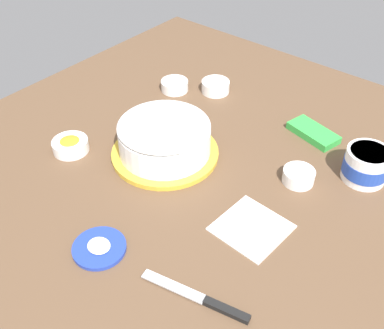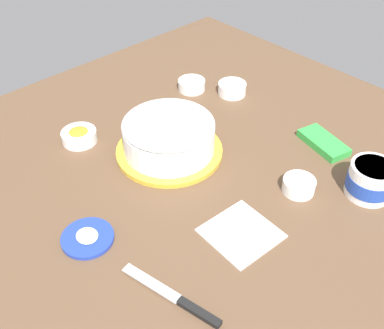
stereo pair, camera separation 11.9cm
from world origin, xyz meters
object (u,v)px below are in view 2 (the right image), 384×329
object	(u,v)px
sprinkle_bowl_rainbow	(232,88)
sprinkle_bowl_orange	(79,136)
spreading_knife	(179,300)
sprinkle_bowl_green	(192,85)
frosted_cake	(169,137)
sprinkle_bowl_pink	(299,185)
frosting_tub	(371,180)
frosting_tub_lid	(88,238)
paper_napkin	(241,233)
candy_box_lower	(323,143)

from	to	relation	value
sprinkle_bowl_rainbow	sprinkle_bowl_orange	bearing A→B (deg)	76.61
spreading_knife	sprinkle_bowl_green	distance (m)	0.81
frosted_cake	sprinkle_bowl_orange	xyz separation A→B (m)	(0.22, 0.15, -0.04)
spreading_knife	sprinkle_bowl_rainbow	xyz separation A→B (m)	(0.47, -0.65, 0.01)
spreading_knife	sprinkle_bowl_pink	world-z (taller)	sprinkle_bowl_pink
sprinkle_bowl_pink	sprinkle_bowl_rainbow	bearing A→B (deg)	-26.76
frosting_tub	frosting_tub_lid	size ratio (longest dim) A/B	0.96
spreading_knife	sprinkle_bowl_orange	size ratio (longest dim) A/B	2.38
sprinkle_bowl_rainbow	paper_napkin	size ratio (longest dim) A/B	0.61
frosted_cake	spreading_knife	size ratio (longest dim) A/B	1.25
frosting_tub_lid	sprinkle_bowl_rainbow	world-z (taller)	sprinkle_bowl_rainbow
sprinkle_bowl_green	paper_napkin	size ratio (longest dim) A/B	0.59
frosted_cake	sprinkle_bowl_rainbow	xyz separation A→B (m)	(0.10, -0.35, -0.03)
frosting_tub_lid	sprinkle_bowl_pink	size ratio (longest dim) A/B	1.46
frosted_cake	frosting_tub_lid	distance (m)	0.36
sprinkle_bowl_rainbow	sprinkle_bowl_pink	bearing A→B (deg)	153.24
spreading_knife	frosting_tub_lid	bearing A→B (deg)	9.27
frosted_cake	candy_box_lower	world-z (taller)	frosted_cake
frosting_tub	spreading_knife	world-z (taller)	frosting_tub
spreading_knife	sprinkle_bowl_pink	xyz separation A→B (m)	(0.04, -0.43, 0.01)
sprinkle_bowl_pink	frosting_tub	bearing A→B (deg)	-135.80
frosted_cake	sprinkle_bowl_rainbow	bearing A→B (deg)	-74.89
sprinkle_bowl_pink	frosting_tub_lid	bearing A→B (deg)	64.68
sprinkle_bowl_green	frosting_tub_lid	bearing A→B (deg)	117.23
sprinkle_bowl_pink	sprinkle_bowl_orange	bearing A→B (deg)	27.48
frosting_tub_lid	sprinkle_bowl_rainbow	xyz separation A→B (m)	(0.21, -0.69, 0.01)
frosting_tub	spreading_knife	xyz separation A→B (m)	(0.09, 0.55, -0.04)
sprinkle_bowl_green	candy_box_lower	size ratio (longest dim) A/B	0.61
sprinkle_bowl_green	sprinkle_bowl_rainbow	bearing A→B (deg)	-144.83
sprinkle_bowl_rainbow	candy_box_lower	size ratio (longest dim) A/B	0.62
frosted_cake	paper_napkin	bearing A→B (deg)	167.48
frosting_tub	frosting_tub_lid	world-z (taller)	frosting_tub
frosting_tub	sprinkle_bowl_orange	world-z (taller)	frosting_tub
sprinkle_bowl_rainbow	frosted_cake	bearing A→B (deg)	105.11
frosting_tub_lid	sprinkle_bowl_green	distance (m)	0.69
frosting_tub_lid	sprinkle_bowl_green	bearing A→B (deg)	-62.77
paper_napkin	sprinkle_bowl_orange	bearing A→B (deg)	7.91
frosting_tub_lid	paper_napkin	bearing A→B (deg)	-130.16
sprinkle_bowl_rainbow	candy_box_lower	xyz separation A→B (m)	(-0.37, 0.02, -0.01)
paper_napkin	sprinkle_bowl_pink	bearing A→B (deg)	-90.36
sprinkle_bowl_orange	sprinkle_bowl_rainbow	world-z (taller)	sprinkle_bowl_rainbow
spreading_knife	sprinkle_bowl_green	world-z (taller)	sprinkle_bowl_green
frosted_cake	spreading_knife	xyz separation A→B (m)	(-0.37, 0.30, -0.05)
frosting_tub	sprinkle_bowl_pink	size ratio (longest dim) A/B	1.40
frosting_tub	sprinkle_bowl_green	bearing A→B (deg)	-1.80
frosting_tub	paper_napkin	xyz separation A→B (m)	(0.12, 0.33, -0.04)
sprinkle_bowl_rainbow	paper_napkin	world-z (taller)	sprinkle_bowl_rainbow
spreading_knife	sprinkle_bowl_pink	bearing A→B (deg)	-85.35
candy_box_lower	frosting_tub_lid	bearing A→B (deg)	90.55
frosting_tub_lid	sprinkle_bowl_orange	xyz separation A→B (m)	(0.33, -0.19, 0.01)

